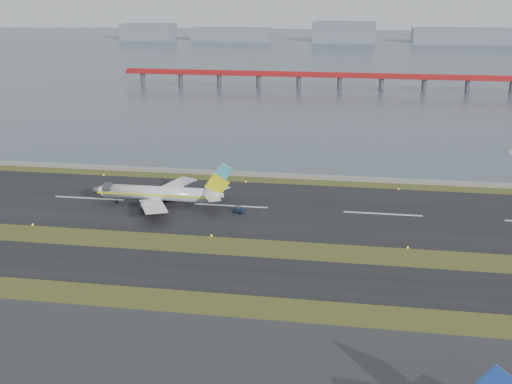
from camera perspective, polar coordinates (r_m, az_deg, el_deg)
ground at (r=144.15m, az=-4.66°, el=-5.04°), size 1000.00×1000.00×0.00m
taxiway_strip at (r=133.50m, az=-5.90°, el=-6.95°), size 1000.00×18.00×0.10m
runway_strip at (r=171.52m, az=-2.26°, el=-1.24°), size 1000.00×45.00×0.10m
seawall at (r=199.53m, az=-0.53°, el=1.60°), size 1000.00×2.50×1.00m
bay_water at (r=592.53m, az=6.29°, el=12.03°), size 1400.00×800.00×1.30m
red_pier at (r=382.26m, az=7.47°, el=10.14°), size 260.00×5.00×10.20m
far_shoreline at (r=750.89m, az=8.12°, el=13.56°), size 1400.00×80.00×60.50m
airliner at (r=172.46m, az=-8.48°, el=-0.13°), size 38.52×32.89×12.80m
pushback_tug at (r=165.87m, az=-1.57°, el=-1.60°), size 3.20×2.56×1.79m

